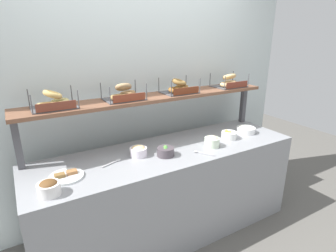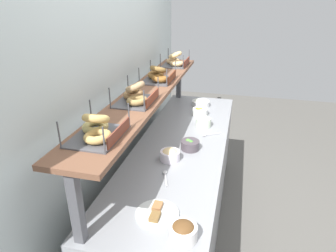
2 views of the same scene
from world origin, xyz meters
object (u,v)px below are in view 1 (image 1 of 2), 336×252
at_px(serving_spoon_by_edge, 201,153).
at_px(bowl_fruit_salad, 229,135).
at_px(bagel_basket_cinnamon_raisin, 179,88).
at_px(bagel_basket_plain, 229,83).
at_px(bowl_veggie_mix, 166,151).
at_px(serving_plate_white, 66,176).
at_px(bowl_cream_cheese, 246,129).
at_px(bowl_potato_salad, 212,141).
at_px(bagel_basket_everything, 124,94).
at_px(bowl_chocolate_spread, 49,188).
at_px(serving_spoon_near_plate, 114,162).
at_px(bagel_basket_sesame, 53,102).
at_px(bowl_egg_salad, 138,151).

bearing_deg(serving_spoon_by_edge, bowl_fruit_salad, 17.83).
relative_size(bagel_basket_cinnamon_raisin, bagel_basket_plain, 0.97).
bearing_deg(bagel_basket_plain, bowl_fruit_salad, -128.06).
height_order(bowl_veggie_mix, serving_spoon_by_edge, bowl_veggie_mix).
height_order(serving_plate_white, bagel_basket_plain, bagel_basket_plain).
bearing_deg(bagel_basket_cinnamon_raisin, bowl_cream_cheese, -24.43).
bearing_deg(bowl_veggie_mix, serving_spoon_by_edge, -21.92).
relative_size(bowl_veggie_mix, bagel_basket_plain, 0.44).
bearing_deg(bagel_basket_plain, bowl_potato_salad, -143.21).
height_order(bowl_veggie_mix, bagel_basket_everything, bagel_basket_everything).
bearing_deg(bowl_chocolate_spread, bowl_fruit_salad, 5.64).
bearing_deg(bowl_veggie_mix, serving_spoon_near_plate, 167.48).
bearing_deg(bagel_basket_plain, bagel_basket_sesame, 179.38).
bearing_deg(bagel_basket_everything, bowl_chocolate_spread, -146.02).
bearing_deg(serving_spoon_by_edge, bagel_basket_cinnamon_raisin, 81.15).
relative_size(bowl_fruit_salad, bagel_basket_plain, 0.45).
bearing_deg(serving_plate_white, bagel_basket_cinnamon_raisin, 15.10).
distance_m(bowl_chocolate_spread, serving_spoon_by_edge, 1.20).
distance_m(bowl_potato_salad, bagel_basket_plain, 0.76).
bearing_deg(serving_spoon_by_edge, bagel_basket_sesame, 155.71).
bearing_deg(serving_plate_white, bowl_chocolate_spread, -127.74).
relative_size(bowl_veggie_mix, serving_spoon_near_plate, 0.82).
xyz_separation_m(bowl_chocolate_spread, bagel_basket_plain, (1.88, 0.47, 0.43)).
distance_m(serving_spoon_near_plate, bagel_basket_cinnamon_raisin, 0.93).
xyz_separation_m(serving_plate_white, bagel_basket_everything, (0.58, 0.31, 0.47)).
bearing_deg(bagel_basket_everything, bowl_egg_salad, -87.28).
bearing_deg(bagel_basket_sesame, bowl_chocolate_spread, -107.71).
bearing_deg(bagel_basket_sesame, bowl_egg_salad, -23.35).
height_order(bowl_veggie_mix, bagel_basket_cinnamon_raisin, bagel_basket_cinnamon_raisin).
xyz_separation_m(bowl_egg_salad, bowl_veggie_mix, (0.19, -0.11, -0.01)).
bearing_deg(bagel_basket_cinnamon_raisin, bowl_egg_salad, -156.60).
relative_size(serving_spoon_near_plate, bagel_basket_plain, 0.53).
distance_m(bagel_basket_sesame, bagel_basket_everything, 0.56).
bearing_deg(bowl_chocolate_spread, bowl_cream_cheese, 5.77).
xyz_separation_m(bowl_egg_salad, bowl_potato_salad, (0.65, -0.15, 0.01)).
relative_size(bowl_chocolate_spread, bagel_basket_sesame, 0.43).
bearing_deg(serving_plate_white, serving_spoon_by_edge, -8.21).
relative_size(bowl_cream_cheese, serving_spoon_by_edge, 1.22).
xyz_separation_m(bowl_egg_salad, bagel_basket_plain, (1.16, 0.23, 0.43)).
relative_size(serving_spoon_near_plate, bagel_basket_everything, 0.53).
bearing_deg(bagel_basket_plain, serving_spoon_near_plate, -169.80).
bearing_deg(bowl_cream_cheese, bowl_chocolate_spread, -174.23).
bearing_deg(bowl_egg_salad, bagel_basket_everything, 92.72).
distance_m(serving_plate_white, bagel_basket_everything, 0.81).
distance_m(bowl_egg_salad, bagel_basket_cinnamon_raisin, 0.73).
bearing_deg(bowl_fruit_salad, bagel_basket_cinnamon_raisin, 139.78).
bearing_deg(bagel_basket_everything, bagel_basket_cinnamon_raisin, -0.19).
relative_size(bowl_fruit_salad, serving_spoon_near_plate, 0.86).
relative_size(bowl_chocolate_spread, bagel_basket_cinnamon_raisin, 0.44).
relative_size(bowl_cream_cheese, bagel_basket_plain, 0.57).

